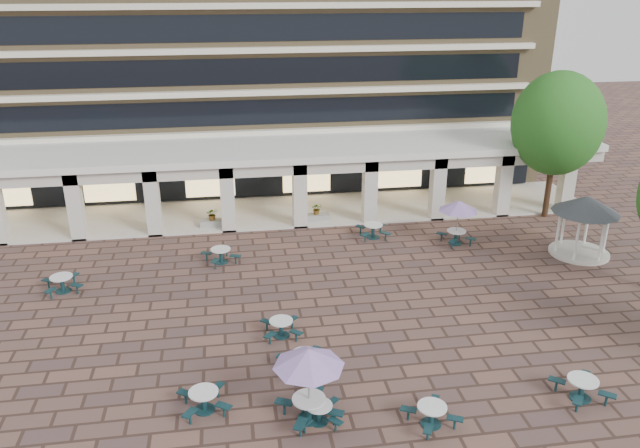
# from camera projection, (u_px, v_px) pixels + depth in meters

# --- Properties ---
(ground) EXTENTS (120.00, 120.00, 0.00)m
(ground) POSITION_uv_depth(u_px,v_px,m) (286.00, 340.00, 25.76)
(ground) COLOR brown
(ground) RESTS_ON ground
(retail_arcade) EXTENTS (42.00, 6.60, 4.40)m
(retail_arcade) POSITION_uv_depth(u_px,v_px,m) (261.00, 168.00, 38.23)
(retail_arcade) COLOR white
(retail_arcade) RESTS_ON ground
(picnic_table_2) EXTENTS (1.62, 1.62, 0.69)m
(picnic_table_2) POSITION_uv_depth(u_px,v_px,m) (319.00, 412.00, 20.86)
(picnic_table_2) COLOR #123137
(picnic_table_2) RESTS_ON ground
(picnic_table_3) EXTENTS (2.00, 2.00, 0.75)m
(picnic_table_3) POSITION_uv_depth(u_px,v_px,m) (432.00, 414.00, 20.72)
(picnic_table_3) COLOR #123137
(picnic_table_3) RESTS_ON ground
(picnic_table_5) EXTENTS (1.95, 1.95, 0.78)m
(picnic_table_5) POSITION_uv_depth(u_px,v_px,m) (204.00, 399.00, 21.41)
(picnic_table_5) COLOR #123137
(picnic_table_5) RESTS_ON ground
(picnic_table_6) EXTENTS (2.40, 2.40, 2.77)m
(picnic_table_6) POSITION_uv_depth(u_px,v_px,m) (309.00, 361.00, 20.26)
(picnic_table_6) COLOR #123137
(picnic_table_6) RESTS_ON ground
(picnic_table_7) EXTENTS (1.96, 1.96, 0.81)m
(picnic_table_7) POSITION_uv_depth(u_px,v_px,m) (582.00, 387.00, 22.00)
(picnic_table_7) COLOR #123137
(picnic_table_7) RESTS_ON ground
(picnic_table_8) EXTENTS (2.10, 2.10, 0.79)m
(picnic_table_8) POSITION_uv_depth(u_px,v_px,m) (62.00, 282.00, 29.52)
(picnic_table_8) COLOR #123137
(picnic_table_8) RESTS_ON ground
(picnic_table_9) EXTENTS (1.71, 1.71, 0.74)m
(picnic_table_9) POSITION_uv_depth(u_px,v_px,m) (281.00, 327.00, 25.86)
(picnic_table_9) COLOR #123137
(picnic_table_9) RESTS_ON ground
(picnic_table_10) EXTENTS (2.14, 2.14, 0.83)m
(picnic_table_10) POSITION_uv_depth(u_px,v_px,m) (305.00, 362.00, 23.41)
(picnic_table_10) COLOR #123137
(picnic_table_10) RESTS_ON ground
(picnic_table_11) EXTENTS (2.21, 2.21, 2.55)m
(picnic_table_11) POSITION_uv_depth(u_px,v_px,m) (459.00, 207.00, 34.17)
(picnic_table_11) COLOR #123137
(picnic_table_11) RESTS_ON ground
(picnic_table_12) EXTENTS (2.13, 2.13, 0.78)m
(picnic_table_12) POSITION_uv_depth(u_px,v_px,m) (221.00, 254.00, 32.51)
(picnic_table_12) COLOR #123137
(picnic_table_12) RESTS_ON ground
(picnic_table_13) EXTENTS (1.83, 1.83, 0.81)m
(picnic_table_13) POSITION_uv_depth(u_px,v_px,m) (373.00, 230.00, 35.60)
(picnic_table_13) COLOR #123137
(picnic_table_13) RESTS_ON ground
(gazebo) EXTENTS (3.52, 3.52, 3.27)m
(gazebo) POSITION_uv_depth(u_px,v_px,m) (586.00, 211.00, 32.78)
(gazebo) COLOR beige
(gazebo) RESTS_ON ground
(tree_east_c) EXTENTS (5.38, 5.38, 8.96)m
(tree_east_c) POSITION_uv_depth(u_px,v_px,m) (558.00, 124.00, 36.79)
(tree_east_c) COLOR #392716
(tree_east_c) RESTS_ON ground
(planter_left) EXTENTS (1.50, 0.60, 1.25)m
(planter_left) POSITION_uv_depth(u_px,v_px,m) (213.00, 220.00, 36.98)
(planter_left) COLOR gray
(planter_left) RESTS_ON ground
(planter_right) EXTENTS (1.50, 0.64, 1.21)m
(planter_right) POSITION_uv_depth(u_px,v_px,m) (317.00, 215.00, 37.87)
(planter_right) COLOR gray
(planter_right) RESTS_ON ground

